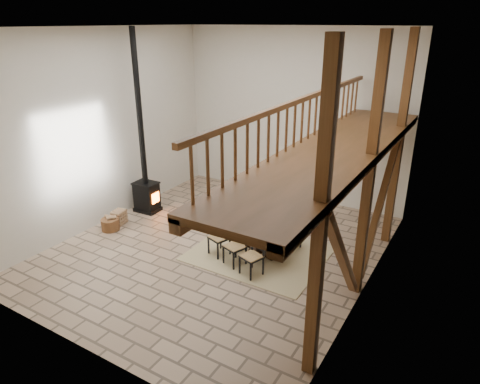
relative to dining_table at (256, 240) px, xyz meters
The scene contains 7 objects.
ground 1.04m from the dining_table, 168.67° to the right, with size 8.00×8.00×0.00m, color tan.
room_shell 2.64m from the dining_table, 37.84° to the right, with size 7.02×8.02×5.01m.
rug 0.40m from the dining_table, 71.07° to the left, with size 3.00×2.50×0.02m, color tan.
dining_table is the anchor object (origin of this frame).
wood_stove 4.01m from the dining_table, behind, with size 0.70×0.55×5.00m.
log_basket 4.00m from the dining_table, 168.06° to the right, with size 0.47×0.47×0.39m.
log_stack 4.00m from the dining_table, behind, with size 0.35×0.44×0.39m.
Camera 1 is at (5.12, -7.54, 5.12)m, focal length 32.00 mm.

